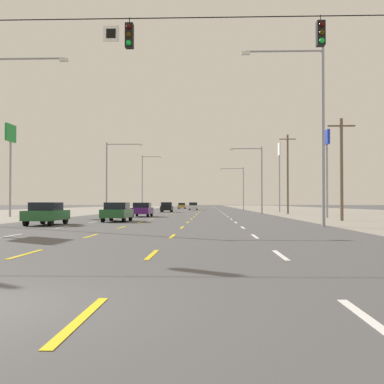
{
  "coord_description": "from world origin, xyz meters",
  "views": [
    {
      "loc": [
        3.32,
        -6.49,
        1.42
      ],
      "look_at": [
        0.95,
        61.56,
        2.94
      ],
      "focal_mm": 46.18,
      "sensor_mm": 36.0,
      "label": 1
    }
  ],
  "objects_px": {
    "streetlight_right_row_1": "(258,174)",
    "streetlight_right_row_2": "(240,185)",
    "sedan_far_left_nearest": "(47,213)",
    "streetlight_left_row_1": "(111,172)",
    "hatchback_center_turn_far": "(193,206)",
    "pole_sign_right_row_2": "(279,160)",
    "pole_sign_right_row_1": "(327,153)",
    "hatchback_inner_left_midfar": "(167,207)",
    "streetlight_right_row_0": "(315,122)",
    "sedan_inner_left_near": "(117,212)",
    "pole_sign_left_row_1": "(11,145)",
    "sedan_inner_left_farther": "(182,206)",
    "sedan_inner_left_mid": "(142,209)",
    "streetlight_left_row_2": "(144,179)"
  },
  "relations": [
    {
      "from": "streetlight_right_row_1",
      "to": "pole_sign_right_row_1",
      "type": "bearing_deg",
      "value": -72.51
    },
    {
      "from": "pole_sign_right_row_2",
      "to": "streetlight_right_row_0",
      "type": "height_order",
      "value": "pole_sign_right_row_2"
    },
    {
      "from": "sedan_inner_left_mid",
      "to": "streetlight_right_row_2",
      "type": "relative_size",
      "value": 0.52
    },
    {
      "from": "streetlight_left_row_1",
      "to": "streetlight_left_row_2",
      "type": "distance_m",
      "value": 34.51
    },
    {
      "from": "pole_sign_right_row_1",
      "to": "streetlight_left_row_2",
      "type": "bearing_deg",
      "value": 115.88
    },
    {
      "from": "hatchback_center_turn_far",
      "to": "sedan_inner_left_farther",
      "type": "height_order",
      "value": "hatchback_center_turn_far"
    },
    {
      "from": "streetlight_right_row_0",
      "to": "streetlight_left_row_1",
      "type": "height_order",
      "value": "streetlight_right_row_0"
    },
    {
      "from": "pole_sign_right_row_1",
      "to": "pole_sign_right_row_2",
      "type": "distance_m",
      "value": 31.05
    },
    {
      "from": "streetlight_left_row_1",
      "to": "sedan_inner_left_near",
      "type": "bearing_deg",
      "value": -77.57
    },
    {
      "from": "sedan_far_left_nearest",
      "to": "streetlight_left_row_2",
      "type": "relative_size",
      "value": 0.41
    },
    {
      "from": "pole_sign_left_row_1",
      "to": "pole_sign_right_row_2",
      "type": "bearing_deg",
      "value": 42.0
    },
    {
      "from": "sedan_inner_left_near",
      "to": "hatchback_inner_left_midfar",
      "type": "height_order",
      "value": "hatchback_inner_left_midfar"
    },
    {
      "from": "streetlight_left_row_1",
      "to": "hatchback_inner_left_midfar",
      "type": "bearing_deg",
      "value": 62.74
    },
    {
      "from": "hatchback_center_turn_far",
      "to": "sedan_inner_left_farther",
      "type": "xyz_separation_m",
      "value": [
        -3.49,
        21.18,
        -0.03
      ]
    },
    {
      "from": "hatchback_inner_left_midfar",
      "to": "streetlight_right_row_2",
      "type": "relative_size",
      "value": 0.45
    },
    {
      "from": "sedan_inner_left_farther",
      "to": "streetlight_left_row_1",
      "type": "distance_m",
      "value": 57.13
    },
    {
      "from": "streetlight_left_row_1",
      "to": "streetlight_right_row_2",
      "type": "distance_m",
      "value": 39.48
    },
    {
      "from": "sedan_far_left_nearest",
      "to": "hatchback_inner_left_midfar",
      "type": "distance_m",
      "value": 45.2
    },
    {
      "from": "sedan_inner_left_mid",
      "to": "hatchback_center_turn_far",
      "type": "relative_size",
      "value": 1.15
    },
    {
      "from": "sedan_far_left_nearest",
      "to": "sedan_inner_left_mid",
      "type": "bearing_deg",
      "value": 79.48
    },
    {
      "from": "streetlight_right_row_0",
      "to": "streetlight_right_row_2",
      "type": "distance_m",
      "value": 69.01
    },
    {
      "from": "pole_sign_right_row_1",
      "to": "streetlight_left_row_1",
      "type": "xyz_separation_m",
      "value": [
        -24.33,
        16.06,
        -0.7
      ]
    },
    {
      "from": "streetlight_left_row_2",
      "to": "pole_sign_right_row_1",
      "type": "bearing_deg",
      "value": -64.12
    },
    {
      "from": "streetlight_right_row_2",
      "to": "hatchback_center_turn_far",
      "type": "bearing_deg",
      "value": 174.51
    },
    {
      "from": "streetlight_right_row_0",
      "to": "streetlight_left_row_2",
      "type": "xyz_separation_m",
      "value": [
        -19.45,
        69.0,
        -0.04
      ]
    },
    {
      "from": "streetlight_right_row_2",
      "to": "streetlight_left_row_2",
      "type": "bearing_deg",
      "value": 180.0
    },
    {
      "from": "hatchback_inner_left_midfar",
      "to": "streetlight_left_row_1",
      "type": "xyz_separation_m",
      "value": [
        -6.32,
        -12.27,
        4.76
      ]
    },
    {
      "from": "sedan_far_left_nearest",
      "to": "streetlight_left_row_1",
      "type": "xyz_separation_m",
      "value": [
        -2.44,
        32.77,
        4.79
      ]
    },
    {
      "from": "pole_sign_right_row_2",
      "to": "streetlight_left_row_1",
      "type": "height_order",
      "value": "pole_sign_right_row_2"
    },
    {
      "from": "sedan_inner_left_mid",
      "to": "streetlight_right_row_1",
      "type": "bearing_deg",
      "value": 45.53
    },
    {
      "from": "pole_sign_right_row_1",
      "to": "streetlight_right_row_2",
      "type": "height_order",
      "value": "streetlight_right_row_2"
    },
    {
      "from": "pole_sign_left_row_1",
      "to": "streetlight_left_row_1",
      "type": "bearing_deg",
      "value": 60.74
    },
    {
      "from": "sedan_inner_left_near",
      "to": "pole_sign_left_row_1",
      "type": "bearing_deg",
      "value": 136.32
    },
    {
      "from": "sedan_inner_left_near",
      "to": "pole_sign_right_row_1",
      "type": "relative_size",
      "value": 0.53
    },
    {
      "from": "hatchback_center_turn_far",
      "to": "sedan_inner_left_near",
      "type": "bearing_deg",
      "value": -93.51
    },
    {
      "from": "hatchback_center_turn_far",
      "to": "pole_sign_right_row_2",
      "type": "relative_size",
      "value": 0.35
    },
    {
      "from": "streetlight_left_row_2",
      "to": "sedan_far_left_nearest",
      "type": "bearing_deg",
      "value": -87.75
    },
    {
      "from": "sedan_inner_left_mid",
      "to": "streetlight_right_row_0",
      "type": "distance_m",
      "value": 25.43
    },
    {
      "from": "hatchback_inner_left_midfar",
      "to": "sedan_inner_left_farther",
      "type": "relative_size",
      "value": 0.87
    },
    {
      "from": "pole_sign_right_row_1",
      "to": "hatchback_inner_left_midfar",
      "type": "bearing_deg",
      "value": 122.44
    },
    {
      "from": "pole_sign_left_row_1",
      "to": "sedan_far_left_nearest",
      "type": "bearing_deg",
      "value": -61.85
    },
    {
      "from": "streetlight_right_row_0",
      "to": "streetlight_right_row_1",
      "type": "height_order",
      "value": "streetlight_right_row_0"
    },
    {
      "from": "sedan_inner_left_mid",
      "to": "streetlight_left_row_1",
      "type": "bearing_deg",
      "value": 114.02
    },
    {
      "from": "streetlight_right_row_1",
      "to": "streetlight_right_row_0",
      "type": "bearing_deg",
      "value": -90.04
    },
    {
      "from": "pole_sign_left_row_1",
      "to": "streetlight_right_row_1",
      "type": "relative_size",
      "value": 1.1
    },
    {
      "from": "pole_sign_left_row_1",
      "to": "pole_sign_right_row_2",
      "type": "relative_size",
      "value": 0.87
    },
    {
      "from": "sedan_far_left_nearest",
      "to": "streetlight_left_row_1",
      "type": "relative_size",
      "value": 0.48
    },
    {
      "from": "pole_sign_right_row_1",
      "to": "streetlight_right_row_2",
      "type": "bearing_deg",
      "value": 95.81
    },
    {
      "from": "sedan_inner_left_near",
      "to": "pole_sign_right_row_1",
      "type": "distance_m",
      "value": 22.02
    },
    {
      "from": "streetlight_right_row_1",
      "to": "streetlight_right_row_2",
      "type": "bearing_deg",
      "value": 90.15
    }
  ]
}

